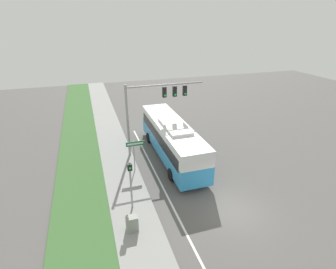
{
  "coord_description": "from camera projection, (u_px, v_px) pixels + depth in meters",
  "views": [
    {
      "loc": [
        -8.1,
        -11.53,
        11.36
      ],
      "look_at": [
        -1.51,
        9.16,
        1.73
      ],
      "focal_mm": 28.0,
      "sensor_mm": 36.0,
      "label": 1
    }
  ],
  "objects": [
    {
      "name": "ground_plane",
      "position": [
        233.0,
        211.0,
        16.89
      ],
      "size": [
        80.0,
        80.0,
        0.0
      ],
      "primitive_type": "plane",
      "color": "#565451"
    },
    {
      "name": "sidewalk",
      "position": [
        139.0,
        232.0,
        15.15
      ],
      "size": [
        2.8,
        80.0,
        0.12
      ],
      "color": "gray",
      "rests_on": "ground_plane"
    },
    {
      "name": "grass_verge",
      "position": [
        81.0,
        245.0,
        14.26
      ],
      "size": [
        3.6,
        80.0,
        0.1
      ],
      "color": "#3D6633",
      "rests_on": "ground_plane"
    },
    {
      "name": "lane_divider_near",
      "position": [
        181.0,
        223.0,
        15.89
      ],
      "size": [
        0.14,
        30.0,
        0.01
      ],
      "color": "silver",
      "rests_on": "ground_plane"
    },
    {
      "name": "bus",
      "position": [
        172.0,
        138.0,
        22.81
      ],
      "size": [
        2.71,
        11.5,
        3.39
      ],
      "color": "#3393D1",
      "rests_on": "ground_plane"
    },
    {
      "name": "signal_gantry",
      "position": [
        154.0,
        102.0,
        22.39
      ],
      "size": [
        6.87,
        0.41,
        6.49
      ],
      "color": "#939399",
      "rests_on": "ground_plane"
    },
    {
      "name": "pedestrian_signal",
      "position": [
        131.0,
        179.0,
        16.19
      ],
      "size": [
        0.28,
        0.34,
        3.35
      ],
      "color": "#939399",
      "rests_on": "ground_plane"
    },
    {
      "name": "street_sign",
      "position": [
        135.0,
        150.0,
        20.6
      ],
      "size": [
        1.47,
        0.08,
        2.68
      ],
      "color": "#939399",
      "rests_on": "ground_plane"
    },
    {
      "name": "utility_cabinet",
      "position": [
        132.0,
        223.0,
        15.06
      ],
      "size": [
        0.67,
        0.5,
        0.93
      ],
      "color": "gray",
      "rests_on": "sidewalk"
    }
  ]
}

